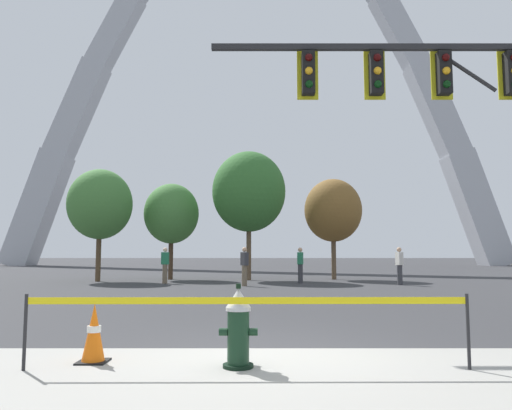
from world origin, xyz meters
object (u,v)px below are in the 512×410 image
(traffic_cone_by_hydrant, at_px, (93,334))
(pedestrian_walking_left, at_px, (398,266))
(traffic_signal_gantry, at_px, (464,104))
(monument_arch, at_px, (256,92))
(pedestrian_near_trees, at_px, (299,265))
(pedestrian_standing_center, at_px, (243,266))
(fire_hydrant, at_px, (237,328))
(pedestrian_walking_right, at_px, (164,265))

(traffic_cone_by_hydrant, height_order, pedestrian_walking_left, pedestrian_walking_left)
(traffic_cone_by_hydrant, distance_m, traffic_signal_gantry, 8.32)
(traffic_signal_gantry, height_order, pedestrian_walking_left, traffic_signal_gantry)
(traffic_signal_gantry, bearing_deg, traffic_cone_by_hydrant, -150.30)
(monument_arch, distance_m, pedestrian_near_trees, 35.31)
(pedestrian_walking_left, xyz_separation_m, pedestrian_standing_center, (-6.56, -0.68, 0.00))
(fire_hydrant, distance_m, traffic_cone_by_hydrant, 1.83)
(fire_hydrant, distance_m, pedestrian_standing_center, 14.37)
(traffic_signal_gantry, bearing_deg, pedestrian_standing_center, 114.46)
(traffic_signal_gantry, distance_m, pedestrian_walking_left, 11.87)
(traffic_signal_gantry, height_order, pedestrian_standing_center, traffic_signal_gantry)
(monument_arch, bearing_deg, fire_hydrant, -90.42)
(traffic_cone_by_hydrant, xyz_separation_m, pedestrian_near_trees, (4.01, 16.00, 0.46))
(pedestrian_standing_center, distance_m, pedestrian_near_trees, 3.12)
(pedestrian_standing_center, bearing_deg, traffic_cone_by_hydrant, -96.25)
(traffic_cone_by_hydrant, bearing_deg, pedestrian_near_trees, 75.95)
(traffic_cone_by_hydrant, distance_m, pedestrian_standing_center, 14.18)
(fire_hydrant, distance_m, pedestrian_walking_left, 16.31)
(monument_arch, height_order, pedestrian_near_trees, monument_arch)
(monument_arch, xyz_separation_m, pedestrian_walking_right, (-4.18, -30.43, -18.13))
(traffic_cone_by_hydrant, height_order, pedestrian_walking_right, pedestrian_walking_right)
(pedestrian_walking_right, bearing_deg, pedestrian_standing_center, -25.80)
(traffic_signal_gantry, distance_m, monument_arch, 45.25)
(fire_hydrant, xyz_separation_m, traffic_signal_gantry, (4.51, 3.87, 3.94))
(monument_arch, height_order, pedestrian_walking_left, monument_arch)
(traffic_cone_by_hydrant, bearing_deg, pedestrian_walking_right, 97.33)
(pedestrian_near_trees, bearing_deg, monument_arch, 93.52)
(pedestrian_walking_right, bearing_deg, monument_arch, 82.18)
(pedestrian_standing_center, relative_size, pedestrian_near_trees, 1.00)
(fire_hydrant, xyz_separation_m, monument_arch, (0.34, 46.52, 18.48))
(traffic_signal_gantry, distance_m, pedestrian_walking_right, 15.23)
(fire_hydrant, bearing_deg, pedestrian_standing_center, 91.05)
(fire_hydrant, height_order, pedestrian_walking_right, pedestrian_walking_right)
(traffic_cone_by_hydrant, distance_m, pedestrian_near_trees, 16.50)
(pedestrian_near_trees, bearing_deg, traffic_signal_gantry, -79.46)
(monument_arch, height_order, pedestrian_walking_right, monument_arch)
(pedestrian_standing_center, bearing_deg, pedestrian_near_trees, 37.80)
(pedestrian_walking_left, relative_size, pedestrian_standing_center, 1.00)
(fire_hydrant, relative_size, monument_arch, 0.02)
(traffic_signal_gantry, xyz_separation_m, pedestrian_walking_right, (-8.35, 12.22, -3.59))
(fire_hydrant, relative_size, traffic_signal_gantry, 0.13)
(pedestrian_walking_right, bearing_deg, fire_hydrant, -76.58)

